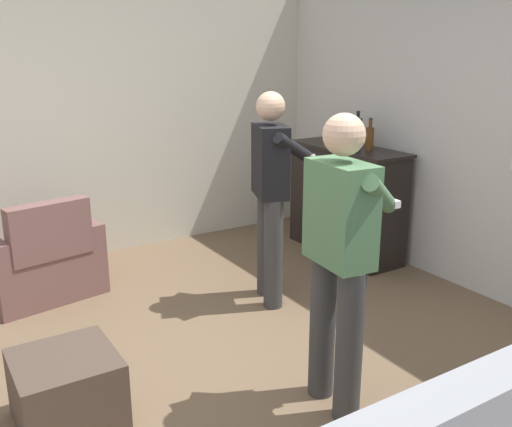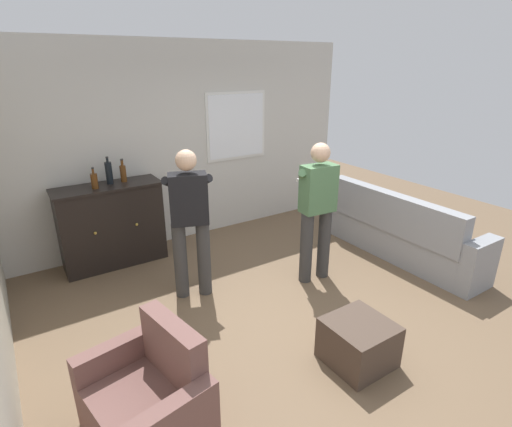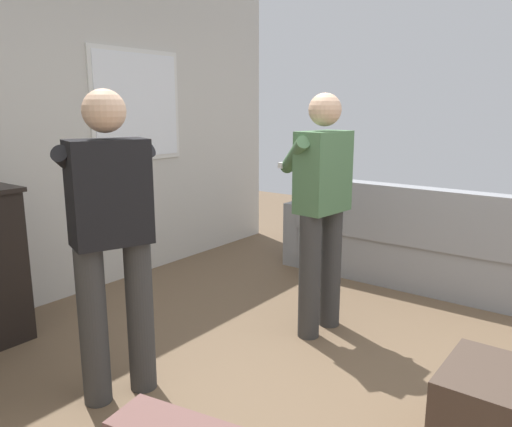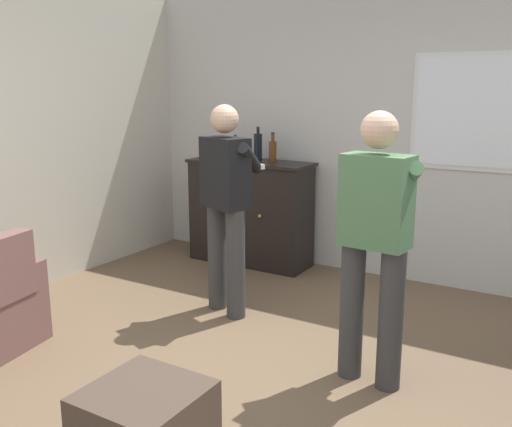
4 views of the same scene
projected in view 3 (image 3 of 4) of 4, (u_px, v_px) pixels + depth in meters
The scene contains 6 objects.
ground at pixel (352, 394), 2.82m from camera, with size 10.40×10.40×0.00m, color brown.
wall_back_with_window at pixel (66, 129), 4.10m from camera, with size 5.20×0.15×2.80m.
couch at pixel (407, 246), 4.51m from camera, with size 0.57×2.40×0.92m.
ottoman at pixel (502, 415), 2.30m from camera, with size 0.53×0.53×0.40m, color #47382D.
person_standing_left at pixel (111, 233), 2.63m from camera, with size 0.52×0.52×1.68m.
person_standing_right at pixel (321, 203), 3.44m from camera, with size 0.56×0.49×1.68m.
Camera 3 is at (-2.35, -1.10, 1.59)m, focal length 35.00 mm.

